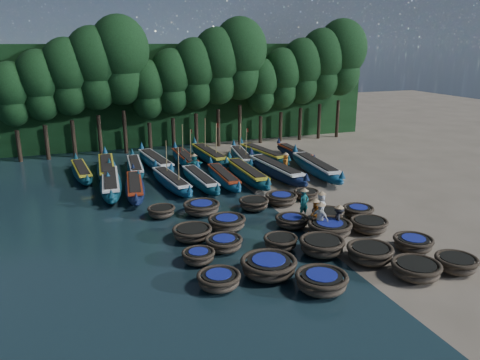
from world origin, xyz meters
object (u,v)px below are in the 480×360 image
object	(u,v)px
coracle_14	(369,225)
coracle_12	(281,242)
coracle_8	(370,253)
coracle_3	(416,269)
coracle_24	(306,194)
coracle_15	(192,233)
coracle_16	(227,223)
coracle_9	(413,243)
long_boat_15	(242,157)
long_boat_3	(171,181)
coracle_20	(161,211)
long_boat_5	(223,177)
fisherman_6	(286,162)
long_boat_17	(295,153)
fisherman_0	(321,206)
coracle_22	(254,204)
coracle_13	(330,228)
fisherman_3	(339,219)
long_boat_4	(200,180)
coracle_5	(219,280)
long_boat_1	(111,184)
long_boat_9	(82,172)
long_boat_10	(107,168)
fisherman_1	(304,202)
coracle_21	(202,208)
long_boat_14	(209,155)
coracle_17	(292,221)
fisherman_2	(315,214)
long_boat_6	(247,174)
long_boat_8	(316,167)
coracle_11	(224,243)
coracle_18	(328,215)
coracle_2	(322,281)
coracle_4	(456,263)
coracle_23	(281,198)
long_boat_12	(155,161)
coracle_10	(199,256)
long_boat_13	(185,159)
fisherman_4	(320,218)
coracle_19	(358,212)
long_boat_11	(135,167)

from	to	relation	value
coracle_14	coracle_12	bearing A→B (deg)	-176.59
coracle_8	coracle_3	bearing A→B (deg)	-63.84
coracle_24	coracle_15	bearing A→B (deg)	-156.75
coracle_16	coracle_9	bearing A→B (deg)	-36.06
coracle_8	long_boat_15	size ratio (longest dim) A/B	0.30
long_boat_3	coracle_20	bearing A→B (deg)	-115.02
long_boat_5	fisherman_6	size ratio (longest dim) A/B	4.30
long_boat_17	fisherman_0	bearing A→B (deg)	-110.99
coracle_12	coracle_22	xyz separation A→B (m)	(0.92, 5.89, 0.01)
coracle_13	fisherman_3	xyz separation A→B (m)	(0.70, 0.24, 0.34)
long_boat_4	coracle_24	bearing A→B (deg)	-45.40
coracle_5	long_boat_1	distance (m)	15.89
long_boat_9	fisherman_3	xyz separation A→B (m)	(12.85, -16.45, 0.33)
long_boat_10	fisherman_1	bearing A→B (deg)	-49.39
coracle_8	long_boat_9	distance (m)	23.58
coracle_21	long_boat_14	distance (m)	13.09
coracle_9	coracle_24	bearing A→B (deg)	97.92
coracle_17	fisherman_6	xyz separation A→B (m)	(4.81, 10.83, 0.47)
coracle_13	coracle_21	size ratio (longest dim) A/B	1.01
coracle_5	fisherman_2	xyz separation A→B (m)	(7.09, 4.42, 0.51)
long_boat_6	coracle_14	bearing A→B (deg)	-76.75
long_boat_8	fisherman_0	size ratio (longest dim) A/B	4.86
coracle_8	long_boat_5	world-z (taller)	long_boat_5
coracle_11	fisherman_0	size ratio (longest dim) A/B	1.03
coracle_18	long_boat_4	world-z (taller)	long_boat_4
coracle_2	coracle_3	bearing A→B (deg)	-5.73
coracle_4	long_boat_8	distance (m)	16.86
coracle_3	fisherman_1	xyz separation A→B (m)	(-1.12, 8.54, 0.53)
coracle_23	long_boat_8	size ratio (longest dim) A/B	0.27
long_boat_12	coracle_21	bearing A→B (deg)	-94.07
coracle_17	coracle_10	bearing A→B (deg)	-157.51
coracle_2	coracle_16	world-z (taller)	coracle_2
coracle_11	coracle_20	bearing A→B (deg)	109.57
coracle_2	coracle_9	size ratio (longest dim) A/B	1.16
long_boat_13	fisherman_3	size ratio (longest dim) A/B	4.52
long_boat_13	fisherman_4	distance (m)	17.48
long_boat_3	fisherman_2	world-z (taller)	long_boat_3
coracle_19	long_boat_15	distance (m)	15.28
coracle_5	fisherman_4	bearing A→B (deg)	27.98
coracle_13	long_boat_15	size ratio (longest dim) A/B	0.34
coracle_22	coracle_11	bearing A→B (deg)	-126.09
coracle_17	coracle_24	world-z (taller)	same
coracle_17	coracle_23	world-z (taller)	coracle_23
coracle_2	fisherman_6	bearing A→B (deg)	68.86
long_boat_5	fisherman_4	bearing A→B (deg)	-78.44
coracle_2	long_boat_11	distance (m)	22.08
coracle_3	coracle_22	distance (m)	11.32
long_boat_3	long_boat_17	size ratio (longest dim) A/B	1.05
fisherman_1	long_boat_9	bearing A→B (deg)	122.79
long_boat_5	long_boat_8	xyz separation A→B (m)	(7.65, -0.26, 0.11)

